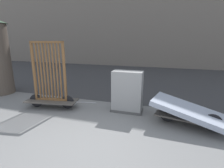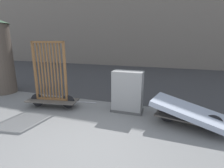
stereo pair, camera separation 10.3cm
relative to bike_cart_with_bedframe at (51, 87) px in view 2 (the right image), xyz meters
name	(u,v)px [view 2 (the right image)]	position (x,y,z in m)	size (l,w,h in m)	color
ground_plane	(84,150)	(2.19, -1.87, -0.75)	(60.00, 60.00, 0.00)	slate
road_strip	(142,78)	(2.19, 5.80, -0.74)	(56.00, 9.35, 0.01)	#38383A
bike_cart_with_bedframe	(51,87)	(0.00, 0.00, 0.00)	(2.48, 0.91, 2.27)	#4C4742
bike_cart_with_mattress	(190,113)	(4.39, 0.00, -0.34)	(2.61, 1.38, 0.71)	#4C4742
utility_cabinet	(128,93)	(2.55, 0.49, -0.12)	(1.01, 0.52, 1.35)	#4C4C4C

